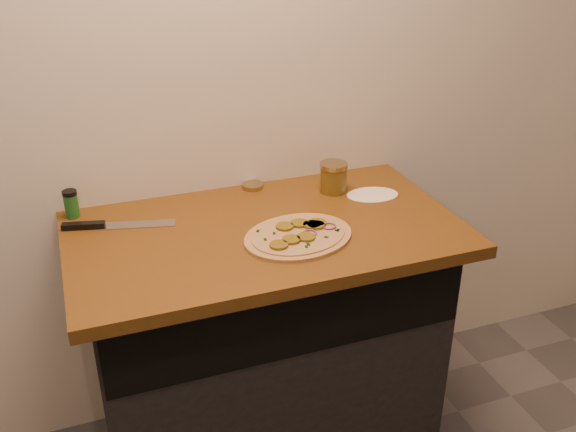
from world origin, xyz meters
name	(u,v)px	position (x,y,z in m)	size (l,w,h in m)	color
cabinet	(264,344)	(0.00, 1.45, 0.43)	(1.10, 0.60, 0.86)	black
countertop	(265,232)	(0.00, 1.42, 0.88)	(1.20, 0.70, 0.04)	brown
pizza	(299,235)	(0.07, 1.32, 0.91)	(0.41, 0.41, 0.02)	tan
chefs_knife	(109,225)	(-0.45, 1.58, 0.91)	(0.34, 0.11, 0.02)	#B7BAC1
mason_jar_lid	(253,186)	(0.05, 1.71, 0.91)	(0.07, 0.07, 0.02)	#9C855A
salsa_jar	(333,177)	(0.31, 1.59, 0.95)	(0.10, 0.10, 0.10)	maroon
spice_shaker	(71,204)	(-0.55, 1.69, 0.95)	(0.05, 0.05, 0.09)	#1C5A1F
flour_spill	(372,195)	(0.42, 1.52, 0.90)	(0.18, 0.18, 0.00)	white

